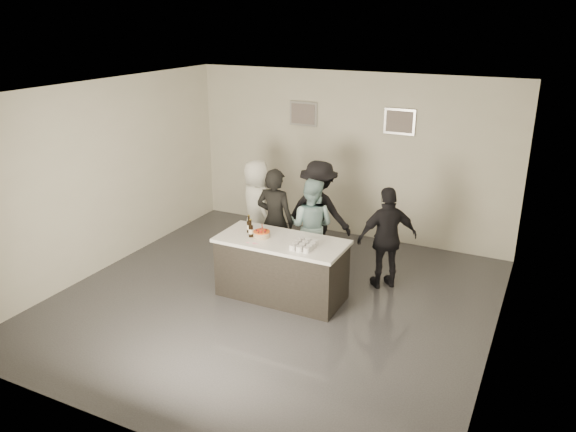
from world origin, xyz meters
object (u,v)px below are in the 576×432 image
Objects in this scene: cake at (262,235)px; beer_bottle_a at (249,224)px; person_guest_right at (387,238)px; beer_bottle_b at (251,228)px; bar_counter at (282,268)px; person_guest_back at (318,212)px; person_main_blue at (311,226)px; person_main_black at (275,221)px; person_guest_left at (257,206)px.

cake is 0.29m from beer_bottle_a.
person_guest_right reaches higher than cake.
beer_bottle_b is at bearing -5.00° from person_guest_right.
person_guest_back reaches higher than bar_counter.
person_guest_back reaches higher than beer_bottle_b.
cake is at bearing 68.87° from person_main_blue.
bar_counter is at bearing 122.42° from person_main_black.
person_main_black is at bearing 84.76° from beer_bottle_a.
person_guest_right reaches higher than bar_counter.
person_main_black is (-0.05, 0.84, -0.18)m from beer_bottle_b.
person_guest_right is 1.36m from person_guest_back.
bar_counter is 1.20× the size of person_main_blue.
person_main_blue is (0.32, 1.04, -0.16)m from cake.
beer_bottle_a reaches higher than bar_counter.
person_guest_right is (1.26, 1.00, 0.34)m from bar_counter.
cake is at bearing -3.99° from person_guest_right.
cake is at bearing 161.47° from person_guest_left.
person_main_black reaches higher than beer_bottle_a.
bar_counter is 7.15× the size of beer_bottle_b.
person_guest_left is at bearing -43.11° from person_main_black.
person_main_blue is 0.98× the size of person_guest_right.
person_main_blue is 1.24m from person_guest_left.
person_main_black is 1.09× the size of person_guest_right.
person_guest_left is 1.03× the size of person_guest_right.
beer_bottle_b is at bearing -51.67° from beer_bottle_a.
person_main_black is (0.06, 0.70, -0.18)m from beer_bottle_a.
cake is 1.88m from person_guest_right.
person_main_blue is 0.42m from person_guest_back.
person_guest_left is at bearing 121.79° from cake.
beer_bottle_b is at bearing 62.93° from person_main_blue.
beer_bottle_a is 0.17× the size of person_guest_right.
person_guest_left is at bearing -20.93° from person_main_blue.
cake is 0.18m from beer_bottle_b.
bar_counter is at bearing 93.85° from person_guest_back.
person_guest_left is (-0.61, 1.31, -0.22)m from beer_bottle_a.
bar_counter is 0.57m from cake.
person_main_blue is 1.24m from person_guest_right.
beer_bottle_b is 0.15× the size of person_guest_back.
person_guest_back is (0.52, 1.36, -0.17)m from beer_bottle_a.
person_guest_left is at bearing 4.99° from person_guest_back.
beer_bottle_a is at bearing 128.33° from beer_bottle_b.
beer_bottle_a reaches higher than cake.
person_main_black reaches higher than person_guest_right.
beer_bottle_a is at bearing -10.02° from person_guest_right.
person_main_black is at bearing -29.49° from person_guest_right.
beer_bottle_b reaches higher than cake.
beer_bottle_a is 1.00× the size of beer_bottle_b.
person_main_black is 1.05× the size of person_guest_left.
person_main_blue is at bearing 72.81° from cake.
beer_bottle_a is at bearing 161.12° from cake.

